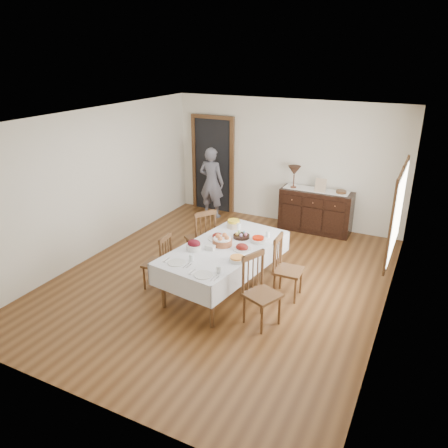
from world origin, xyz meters
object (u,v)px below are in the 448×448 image
at_px(dining_table, 224,252).
at_px(person, 211,180).
at_px(chair_right_near, 260,290).
at_px(table_lamp, 294,171).
at_px(sideboard, 316,211).
at_px(chair_right_far, 285,267).
at_px(chair_left_near, 159,261).
at_px(chair_left_far, 202,236).

xyz_separation_m(dining_table, person, (-1.70, 2.77, 0.18)).
bearing_deg(chair_right_near, table_lamp, 33.86).
bearing_deg(dining_table, sideboard, 86.75).
bearing_deg(table_lamp, sideboard, 4.09).
bearing_deg(chair_right_far, chair_left_near, 107.02).
xyz_separation_m(chair_left_near, person, (-0.76, 3.16, 0.38)).
relative_size(chair_right_far, table_lamp, 2.10).
bearing_deg(chair_right_far, table_lamp, 13.87).
distance_m(chair_left_near, sideboard, 3.69).
height_order(chair_left_far, chair_right_far, chair_left_far).
bearing_deg(chair_right_far, dining_table, 103.70).
distance_m(dining_table, table_lamp, 2.99).
xyz_separation_m(dining_table, sideboard, (0.61, 2.97, -0.22)).
bearing_deg(chair_left_near, chair_right_far, 104.41).
height_order(chair_left_near, sideboard, chair_left_near).
bearing_deg(sideboard, dining_table, -101.57).
bearing_deg(sideboard, table_lamp, -175.91).
relative_size(chair_left_far, person, 0.61).
bearing_deg(chair_left_far, sideboard, -177.49).
bearing_deg(table_lamp, chair_right_far, -73.82).
distance_m(chair_right_far, table_lamp, 2.88).
relative_size(chair_right_near, sideboard, 0.70).
height_order(chair_left_far, sideboard, chair_left_far).
relative_size(dining_table, chair_right_near, 2.29).
relative_size(chair_right_near, chair_right_far, 1.04).
height_order(person, table_lamp, person).
xyz_separation_m(chair_left_far, chair_right_near, (1.56, -1.20, -0.01)).
distance_m(dining_table, chair_left_far, 0.99).
xyz_separation_m(chair_left_near, table_lamp, (1.05, 3.32, 0.76)).
height_order(chair_left_far, table_lamp, table_lamp).
xyz_separation_m(dining_table, table_lamp, (0.12, 2.93, 0.57)).
relative_size(chair_left_near, person, 0.54).
height_order(dining_table, person, person).
height_order(chair_right_near, chair_right_far, chair_right_near).
xyz_separation_m(dining_table, chair_left_near, (-0.93, -0.38, -0.20)).
relative_size(dining_table, chair_left_near, 2.54).
bearing_deg(sideboard, chair_left_far, -120.13).
xyz_separation_m(chair_left_near, chair_right_far, (1.83, 0.64, 0.03)).
bearing_deg(dining_table, chair_right_far, 24.33).
height_order(chair_right_far, sideboard, chair_right_far).
xyz_separation_m(sideboard, person, (-2.30, -0.19, 0.40)).
bearing_deg(sideboard, chair_right_far, -83.98).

